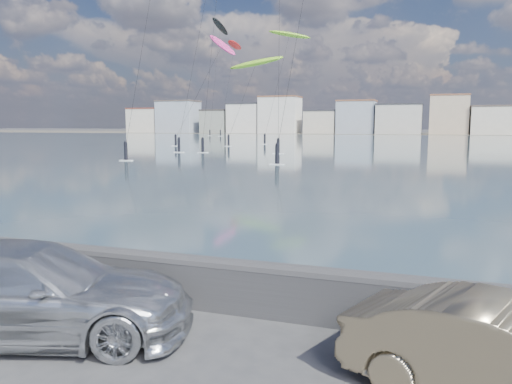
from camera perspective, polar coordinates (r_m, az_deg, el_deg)
ground at (r=8.27m, az=-16.66°, el=-18.66°), size 700.00×700.00×0.00m
bay_water at (r=97.63m, az=16.44°, el=5.31°), size 500.00×177.00×0.00m
far_shore_strip at (r=206.04m, az=17.86°, el=6.38°), size 500.00×60.00×0.00m
seawall at (r=10.20m, az=-7.82°, el=-9.74°), size 400.00×0.36×1.08m
far_buildings at (r=192.00m, az=18.23°, el=8.09°), size 240.79×13.26×14.60m
car_silver at (r=9.50m, az=-24.45°, el=-10.30°), size 5.98×3.91×1.61m
car_champagne at (r=7.36m, az=27.02°, el=-16.67°), size 4.46×2.85×1.39m
kitesurfer_0 at (r=88.10m, az=-0.01°, el=14.46°), size 10.00×8.09×15.53m
kitesurfer_4 at (r=166.45m, az=-4.12°, el=18.21°), size 3.91×10.88×36.78m
kitesurfer_8 at (r=164.84m, az=-2.47°, el=16.31°), size 2.83×15.68×30.00m
kitesurfer_9 at (r=96.82m, az=-3.97°, el=16.24°), size 7.50×16.80×20.86m
kitesurfer_10 at (r=105.88m, az=3.81°, el=17.35°), size 8.94×17.17×22.76m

